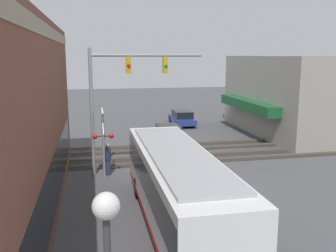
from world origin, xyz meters
name	(u,v)px	position (x,y,z in m)	size (l,w,h in m)	color
ground_plane	(215,190)	(0.00, 0.00, 0.00)	(120.00, 120.00, 0.00)	#4C4C4F
shop_building	(304,95)	(12.27, -12.12, 3.31)	(13.97, 10.51, 6.64)	gray
city_bus	(177,186)	(-3.59, 2.80, 1.70)	(11.15, 2.59, 3.08)	white
traffic_signal_gantry	(121,85)	(3.81, 4.31, 5.07)	(0.42, 6.32, 7.09)	gray
crossing_signal	(103,136)	(3.38, 5.40, 2.30)	(1.41, 1.18, 3.81)	gray
rail_track_near	(186,158)	(6.00, 0.00, 0.03)	(2.60, 60.00, 0.15)	#332D28
rail_track_far	(175,147)	(9.20, 0.00, 0.03)	(2.60, 60.00, 0.15)	#332D28
parked_car_black	(168,134)	(10.85, 0.20, 0.64)	(4.64, 1.82, 1.37)	black
parked_car_blue	(182,118)	(17.86, -2.60, 0.67)	(4.59, 1.82, 1.43)	navy
pedestrian_at_crossing	(108,159)	(3.56, 5.17, 0.94)	(0.34, 0.34, 1.83)	#2D3351
pedestrian_near_bus	(198,174)	(0.28, 0.82, 0.82)	(0.34, 0.34, 1.62)	#473828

